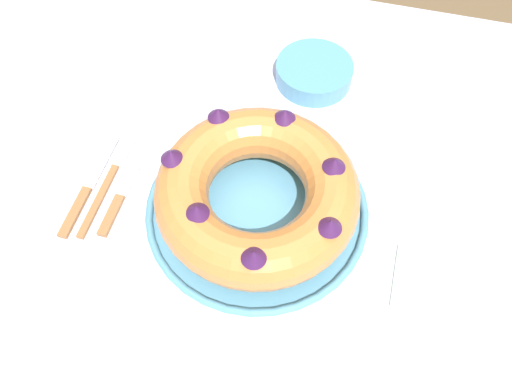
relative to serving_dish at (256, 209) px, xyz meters
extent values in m
plane|color=brown|center=(0.00, -0.03, -0.76)|extent=(8.00, 8.00, 0.00)
cube|color=silver|center=(0.00, -0.03, -0.03)|extent=(1.58, 1.22, 0.03)
cylinder|color=brown|center=(-0.72, 0.51, -0.40)|extent=(0.06, 0.06, 0.71)
cylinder|color=#518EB2|center=(0.00, 0.00, -0.01)|extent=(0.35, 0.35, 0.01)
torus|color=#518EB2|center=(0.00, 0.00, 0.00)|extent=(0.36, 0.36, 0.01)
torus|color=#C67538|center=(0.00, 0.00, 0.05)|extent=(0.32, 0.32, 0.08)
cone|color=#3D1947|center=(-0.06, -0.08, 0.10)|extent=(0.05, 0.05, 0.02)
cone|color=#3D1947|center=(0.03, -0.12, 0.10)|extent=(0.05, 0.05, 0.02)
cone|color=#3D1947|center=(0.12, -0.05, 0.10)|extent=(0.04, 0.04, 0.02)
cone|color=#3D1947|center=(0.11, 0.05, 0.10)|extent=(0.04, 0.04, 0.02)
cone|color=#3D1947|center=(0.02, 0.12, 0.10)|extent=(0.05, 0.05, 0.02)
cone|color=#3D1947|center=(-0.09, 0.10, 0.10)|extent=(0.05, 0.05, 0.02)
cone|color=#3D1947|center=(-0.13, 0.00, 0.10)|extent=(0.04, 0.04, 0.02)
cube|color=#936038|center=(-0.26, -0.05, -0.01)|extent=(0.01, 0.14, 0.01)
cube|color=silver|center=(-0.26, 0.05, -0.01)|extent=(0.02, 0.06, 0.01)
cube|color=#936038|center=(-0.28, -0.08, -0.01)|extent=(0.02, 0.10, 0.01)
cube|color=silver|center=(-0.28, 0.03, -0.01)|extent=(0.02, 0.12, 0.00)
cube|color=#936038|center=(-0.23, -0.07, -0.01)|extent=(0.02, 0.08, 0.01)
cube|color=silver|center=(-0.23, 0.02, -0.01)|extent=(0.02, 0.09, 0.00)
cylinder|color=#518EB2|center=(0.03, 0.32, 0.01)|extent=(0.15, 0.15, 0.04)
cube|color=#B2D1B7|center=(0.30, -0.05, -0.01)|extent=(0.14, 0.10, 0.00)
camera|label=1|loc=(0.10, -0.39, 0.70)|focal=35.00mm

